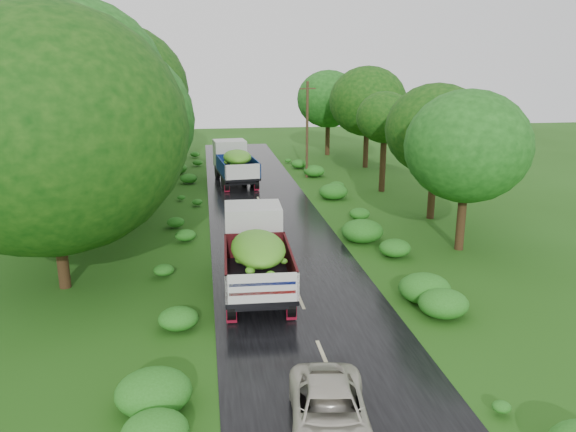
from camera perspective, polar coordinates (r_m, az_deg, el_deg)
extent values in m
plane|color=#1D490F|center=(17.95, 3.49, -13.77)|extent=(120.00, 120.00, 0.00)
cube|color=black|center=(22.36, 0.83, -7.54)|extent=(6.50, 80.00, 0.02)
cube|color=#BFB78C|center=(17.94, 3.50, -13.71)|extent=(0.12, 1.60, 0.00)
cube|color=#BFB78C|center=(21.45, 1.27, -8.55)|extent=(0.12, 1.60, 0.00)
cube|color=#BFB78C|center=(25.11, -0.29, -4.86)|extent=(0.12, 1.60, 0.00)
cube|color=#BFB78C|center=(28.85, -1.43, -2.11)|extent=(0.12, 1.60, 0.00)
cube|color=#BFB78C|center=(32.66, -2.30, 0.00)|extent=(0.12, 1.60, 0.00)
cube|color=#BFB78C|center=(36.51, -2.99, 1.67)|extent=(0.12, 1.60, 0.00)
cube|color=#BFB78C|center=(40.39, -3.55, 3.02)|extent=(0.12, 1.60, 0.00)
cube|color=#BFB78C|center=(44.29, -4.01, 4.14)|extent=(0.12, 1.60, 0.00)
cube|color=#BFB78C|center=(48.21, -4.40, 5.07)|extent=(0.12, 1.60, 0.00)
cube|color=#BFB78C|center=(52.13, -4.73, 5.86)|extent=(0.12, 1.60, 0.00)
cube|color=#BFB78C|center=(56.07, -5.02, 6.54)|extent=(0.12, 1.60, 0.00)
cube|color=black|center=(22.10, -3.18, -5.93)|extent=(2.07, 6.08, 0.30)
cylinder|color=black|center=(24.18, -5.94, -4.47)|extent=(0.34, 1.08, 1.07)
cylinder|color=black|center=(24.27, -1.02, -4.30)|extent=(0.34, 1.08, 1.07)
cylinder|color=black|center=(20.87, -5.82, -7.80)|extent=(0.34, 1.08, 1.07)
cylinder|color=black|center=(20.98, -0.10, -7.59)|extent=(0.34, 1.08, 1.07)
cylinder|color=black|center=(19.87, -5.78, -9.05)|extent=(0.34, 1.08, 1.07)
cylinder|color=black|center=(19.98, 0.24, -8.82)|extent=(0.34, 1.08, 1.07)
cube|color=maroon|center=(19.64, -5.74, -10.11)|extent=(0.36, 0.06, 0.48)
cube|color=maroon|center=(19.76, 0.37, -9.87)|extent=(0.36, 0.06, 0.48)
cube|color=silver|center=(23.99, -3.55, -1.24)|extent=(2.43, 2.12, 2.03)
cube|color=black|center=(20.97, -3.01, -6.45)|extent=(2.63, 4.68, 0.17)
cube|color=#4F0E16|center=(20.73, -6.32, -5.04)|extent=(0.26, 4.59, 1.02)
cube|color=#4F0E16|center=(20.85, 0.23, -4.81)|extent=(0.26, 4.59, 1.02)
cube|color=#4F0E16|center=(22.88, -3.38, -2.96)|extent=(2.46, 0.18, 1.02)
cube|color=silver|center=(18.67, -2.61, -7.35)|extent=(2.46, 0.18, 1.02)
ellipsoid|color=#409A1C|center=(20.54, -3.06, -3.27)|extent=(2.21, 3.93, 1.07)
cube|color=black|center=(41.35, -5.38, 4.23)|extent=(2.45, 6.18, 0.30)
cylinder|color=black|center=(43.37, -7.20, 4.50)|extent=(0.41, 1.09, 1.07)
cylinder|color=black|center=(43.67, -4.49, 4.65)|extent=(0.41, 1.09, 1.07)
cylinder|color=black|center=(39.91, -6.53, 3.55)|extent=(0.41, 1.09, 1.07)
cylinder|color=black|center=(40.24, -3.60, 3.72)|extent=(0.41, 1.09, 1.07)
cylinder|color=black|center=(38.85, -6.30, 3.23)|extent=(0.41, 1.09, 1.07)
cylinder|color=black|center=(39.18, -3.30, 3.40)|extent=(0.41, 1.09, 1.07)
cube|color=maroon|center=(38.55, -6.21, 2.77)|extent=(0.37, 0.08, 0.48)
cube|color=maroon|center=(38.89, -3.19, 2.96)|extent=(0.37, 0.08, 0.48)
cube|color=silver|center=(43.48, -5.93, 6.34)|extent=(2.56, 2.26, 2.03)
cube|color=black|center=(40.22, -5.13, 4.26)|extent=(2.92, 4.83, 0.17)
cube|color=navy|center=(39.94, -6.84, 5.00)|extent=(0.56, 4.58, 1.02)
cube|color=navy|center=(40.31, -3.48, 5.18)|extent=(0.56, 4.58, 1.02)
cube|color=navy|center=(42.30, -5.66, 5.63)|extent=(2.46, 0.34, 1.02)
cube|color=silver|center=(37.92, -4.59, 4.49)|extent=(2.46, 0.34, 1.02)
ellipsoid|color=#409A1C|center=(39.99, -5.18, 5.99)|extent=(2.45, 4.06, 1.07)
imported|color=beige|center=(14.33, 4.26, -19.37)|extent=(2.43, 4.34, 1.14)
cylinder|color=#382616|center=(42.96, 1.96, 8.69)|extent=(0.23, 0.23, 7.27)
cube|color=#382616|center=(42.70, 1.99, 12.81)|extent=(1.27, 0.28, 0.09)
cylinder|color=black|center=(23.30, -22.53, 1.42)|extent=(0.45, 0.45, 7.13)
ellipsoid|color=#0B3A0B|center=(22.84, -23.24, 8.02)|extent=(4.56, 4.56, 4.11)
cylinder|color=black|center=(28.41, -22.87, 4.67)|extent=(0.47, 0.47, 8.02)
ellipsoid|color=#0B3A0B|center=(28.06, -23.53, 10.78)|extent=(4.03, 4.03, 3.63)
cylinder|color=black|center=(31.38, -17.67, 4.70)|extent=(0.44, 0.44, 6.52)
ellipsoid|color=#0B3A0B|center=(31.03, -18.05, 9.19)|extent=(4.29, 4.29, 3.86)
cylinder|color=black|center=(37.83, -20.88, 7.53)|extent=(0.48, 0.48, 8.29)
ellipsoid|color=#0B3A0B|center=(37.58, -21.35, 12.28)|extent=(4.88, 4.88, 4.39)
cylinder|color=black|center=(42.83, -16.41, 7.59)|extent=(0.44, 0.44, 6.59)
ellipsoid|color=#0B3A0B|center=(42.58, -16.67, 10.92)|extent=(3.10, 3.10, 2.79)
cylinder|color=black|center=(47.99, -17.02, 8.78)|extent=(0.46, 0.46, 7.32)
ellipsoid|color=#0B3A0B|center=(47.77, -17.28, 12.09)|extent=(4.86, 4.86, 4.37)
cylinder|color=black|center=(52.31, -16.25, 9.93)|extent=(0.48, 0.48, 8.36)
ellipsoid|color=#0B3A0B|center=(52.13, -16.52, 13.40)|extent=(4.21, 4.21, 3.79)
cylinder|color=black|center=(27.51, 17.40, 2.35)|extent=(0.42, 0.42, 5.66)
ellipsoid|color=#144812|center=(27.12, 17.77, 6.77)|extent=(3.39, 3.39, 3.05)
cylinder|color=black|center=(32.66, 14.57, 4.67)|extent=(0.42, 0.42, 5.77)
ellipsoid|color=#144812|center=(32.33, 14.84, 8.49)|extent=(3.36, 3.36, 3.02)
cylinder|color=black|center=(38.91, 9.67, 6.64)|extent=(0.42, 0.42, 5.77)
ellipsoid|color=#144812|center=(38.64, 9.81, 9.86)|extent=(2.77, 2.77, 2.49)
cylinder|color=black|center=(47.69, 7.98, 8.62)|extent=(0.43, 0.43, 6.25)
ellipsoid|color=#144812|center=(47.46, 8.09, 11.47)|extent=(3.56, 3.56, 3.20)
cylinder|color=black|center=(53.77, 4.07, 9.36)|extent=(0.42, 0.42, 5.98)
ellipsoid|color=#144812|center=(53.57, 4.11, 11.78)|extent=(3.43, 3.43, 3.09)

